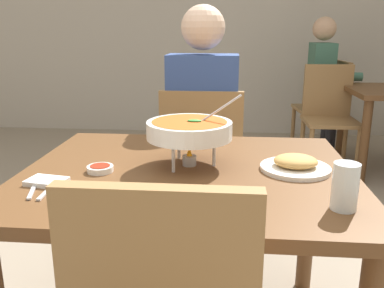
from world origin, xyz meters
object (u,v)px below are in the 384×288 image
at_px(rice_plate, 133,198).
at_px(sauce_dish, 100,168).
at_px(chair_bg_corner, 329,111).
at_px(chair_diner_main, 202,160).
at_px(curry_bowl, 189,130).
at_px(drink_glass, 345,189).
at_px(patron_bg_middle, 325,77).
at_px(diner_main, 203,116).
at_px(chair_bg_middle, 328,101).
at_px(appetizer_plate, 295,165).
at_px(dining_table_main, 188,197).

relative_size(rice_plate, sauce_dish, 2.67).
bearing_deg(chair_bg_corner, sauce_dish, -119.41).
xyz_separation_m(chair_diner_main, rice_plate, (-0.12, -1.07, 0.23)).
distance_m(curry_bowl, sauce_dish, 0.33).
bearing_deg(curry_bowl, drink_glass, -36.58).
xyz_separation_m(chair_bg_corner, patron_bg_middle, (0.05, 0.51, 0.24)).
distance_m(diner_main, curry_bowl, 0.75).
bearing_deg(patron_bg_middle, drink_glass, -101.21).
distance_m(rice_plate, sauce_dish, 0.32).
height_order(chair_diner_main, diner_main, diner_main).
bearing_deg(rice_plate, drink_glass, 2.47).
relative_size(diner_main, chair_bg_middle, 1.46).
xyz_separation_m(chair_diner_main, appetizer_plate, (0.37, -0.74, 0.23)).
height_order(appetizer_plate, drink_glass, drink_glass).
height_order(dining_table_main, drink_glass, drink_glass).
relative_size(curry_bowl, chair_bg_middle, 0.37).
xyz_separation_m(chair_bg_middle, patron_bg_middle, (-0.06, 0.00, 0.24)).
bearing_deg(chair_diner_main, diner_main, 90.00).
bearing_deg(curry_bowl, patron_bg_middle, 68.76).
relative_size(rice_plate, patron_bg_middle, 0.18).
xyz_separation_m(curry_bowl, chair_bg_corner, (1.00, 2.21, -0.34)).
relative_size(appetizer_plate, patron_bg_middle, 0.18).
relative_size(dining_table_main, chair_diner_main, 1.27).
height_order(appetizer_plate, sauce_dish, appetizer_plate).
relative_size(curry_bowl, appetizer_plate, 1.39).
height_order(chair_diner_main, drink_glass, chair_diner_main).
bearing_deg(chair_diner_main, chair_bg_corner, 56.15).
height_order(curry_bowl, chair_bg_middle, curry_bowl).
bearing_deg(chair_bg_corner, diner_main, -124.44).
distance_m(diner_main, appetizer_plate, 0.85).
bearing_deg(dining_table_main, diner_main, 90.00).
xyz_separation_m(rice_plate, sauce_dish, (-0.18, 0.26, -0.01)).
bearing_deg(chair_bg_corner, chair_diner_main, -123.85).
xyz_separation_m(chair_diner_main, diner_main, (0.00, 0.03, 0.24)).
bearing_deg(dining_table_main, curry_bowl, 92.14).
height_order(appetizer_plate, chair_bg_corner, chair_bg_corner).
bearing_deg(chair_bg_corner, drink_glass, -102.24).
height_order(dining_table_main, sauce_dish, sauce_dish).
distance_m(drink_glass, patron_bg_middle, 3.11).
distance_m(dining_table_main, chair_diner_main, 0.77).
height_order(curry_bowl, appetizer_plate, curry_bowl).
bearing_deg(appetizer_plate, curry_bowl, 176.62).
relative_size(chair_diner_main, rice_plate, 3.75).
bearing_deg(patron_bg_middle, chair_bg_middle, -3.07).
height_order(curry_bowl, chair_bg_corner, curry_bowl).
distance_m(chair_bg_corner, patron_bg_middle, 0.56).
xyz_separation_m(appetizer_plate, patron_bg_middle, (0.69, 2.74, 0.01)).
relative_size(chair_bg_middle, patron_bg_middle, 0.69).
bearing_deg(curry_bowl, chair_bg_corner, 65.56).
bearing_deg(patron_bg_middle, chair_diner_main, -117.77).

